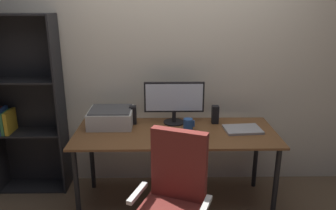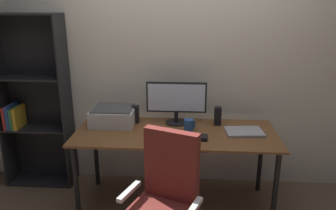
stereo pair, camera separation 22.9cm
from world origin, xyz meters
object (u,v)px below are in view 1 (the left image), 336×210
object	(u,v)px
mouse	(205,136)
coffee_mug	(188,124)
keyboard	(176,138)
speaker_right	(215,114)
desk	(175,139)
monitor	(174,100)
laptop	(243,129)
speaker_left	(133,115)
printer	(111,117)
bookshelf	(25,108)

from	to	relation	value
mouse	coffee_mug	distance (m)	0.24
keyboard	speaker_right	xyz separation A→B (m)	(0.39, 0.39, 0.08)
desk	keyboard	world-z (taller)	keyboard
keyboard	monitor	bearing A→B (deg)	87.82
keyboard	mouse	xyz separation A→B (m)	(0.25, 0.02, 0.01)
laptop	speaker_left	bearing A→B (deg)	163.86
laptop	speaker_left	distance (m)	1.02
desk	speaker_left	xyz separation A→B (m)	(-0.39, 0.21, 0.16)
laptop	printer	world-z (taller)	printer
keyboard	laptop	world-z (taller)	laptop
speaker_left	speaker_right	size ratio (longest dim) A/B	1.00
speaker_left	monitor	bearing A→B (deg)	1.17
speaker_left	desk	bearing A→B (deg)	-28.36
desk	laptop	xyz separation A→B (m)	(0.60, 0.02, 0.09)
mouse	coffee_mug	bearing A→B (deg)	128.10
desk	laptop	bearing A→B (deg)	1.67
coffee_mug	printer	xyz separation A→B (m)	(-0.71, 0.11, 0.03)
keyboard	mouse	size ratio (longest dim) A/B	3.02
monitor	printer	size ratio (longest dim) A/B	1.40
desk	coffee_mug	world-z (taller)	coffee_mug
printer	desk	bearing A→B (deg)	-15.36
bookshelf	monitor	bearing A→B (deg)	-5.51
mouse	printer	size ratio (longest dim) A/B	0.24
mouse	laptop	xyz separation A→B (m)	(0.36, 0.17, -0.01)
keyboard	speaker_right	world-z (taller)	speaker_right
speaker_left	printer	xyz separation A→B (m)	(-0.20, -0.05, -0.00)
monitor	speaker_left	distance (m)	0.42
monitor	keyboard	size ratio (longest dim) A/B	1.93
coffee_mug	speaker_right	world-z (taller)	speaker_right
speaker_right	bookshelf	size ratio (longest dim) A/B	0.10
keyboard	bookshelf	distance (m)	1.55
monitor	speaker_right	xyz separation A→B (m)	(0.39, -0.01, -0.15)
keyboard	laptop	size ratio (longest dim) A/B	0.91
mouse	desk	bearing A→B (deg)	153.19
bookshelf	coffee_mug	bearing A→B (deg)	-11.24
desk	speaker_left	distance (m)	0.48
printer	mouse	bearing A→B (deg)	-20.57
desk	monitor	bearing A→B (deg)	91.58
monitor	mouse	bearing A→B (deg)	-55.91
monitor	printer	world-z (taller)	monitor
laptop	speaker_right	distance (m)	0.30
keyboard	coffee_mug	bearing A→B (deg)	59.19
printer	laptop	bearing A→B (deg)	-6.93
coffee_mug	laptop	distance (m)	0.49
bookshelf	speaker_right	bearing A→B (deg)	-4.60
laptop	bookshelf	xyz separation A→B (m)	(-2.06, 0.34, 0.10)
laptop	speaker_right	bearing A→B (deg)	133.38
bookshelf	laptop	bearing A→B (deg)	-9.46
keyboard	laptop	distance (m)	0.63
mouse	speaker_right	xyz separation A→B (m)	(0.14, 0.37, 0.07)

